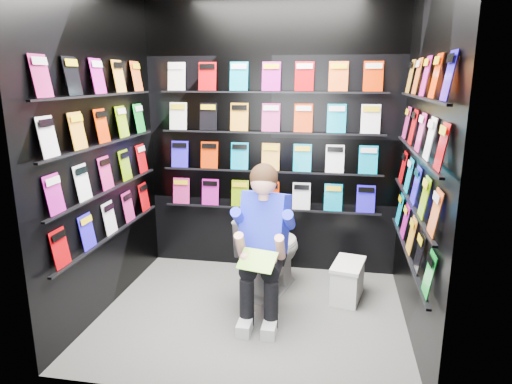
# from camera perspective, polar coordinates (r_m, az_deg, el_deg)

# --- Properties ---
(floor) EXTENTS (2.40, 2.40, 0.00)m
(floor) POSITION_cam_1_polar(r_m,az_deg,el_deg) (3.79, -0.51, -15.10)
(floor) COLOR #565654
(floor) RESTS_ON ground
(wall_back) EXTENTS (2.40, 0.04, 2.60)m
(wall_back) POSITION_cam_1_polar(r_m,az_deg,el_deg) (4.33, 1.92, 6.82)
(wall_back) COLOR black
(wall_back) RESTS_ON floor
(wall_front) EXTENTS (2.40, 0.04, 2.60)m
(wall_front) POSITION_cam_1_polar(r_m,az_deg,el_deg) (2.40, -4.99, 0.76)
(wall_front) COLOR black
(wall_front) RESTS_ON floor
(wall_left) EXTENTS (0.04, 2.00, 2.60)m
(wall_left) POSITION_cam_1_polar(r_m,az_deg,el_deg) (3.76, -18.89, 4.95)
(wall_left) COLOR black
(wall_left) RESTS_ON floor
(wall_right) EXTENTS (0.04, 2.00, 2.60)m
(wall_right) POSITION_cam_1_polar(r_m,az_deg,el_deg) (3.35, 20.12, 3.79)
(wall_right) COLOR black
(wall_right) RESTS_ON floor
(comics_back) EXTENTS (2.10, 0.06, 1.37)m
(comics_back) POSITION_cam_1_polar(r_m,az_deg,el_deg) (4.30, 1.86, 6.83)
(comics_back) COLOR orange
(comics_back) RESTS_ON wall_back
(comics_left) EXTENTS (0.06, 1.70, 1.37)m
(comics_left) POSITION_cam_1_polar(r_m,az_deg,el_deg) (3.75, -18.49, 5.02)
(comics_left) COLOR orange
(comics_left) RESTS_ON wall_left
(comics_right) EXTENTS (0.06, 1.70, 1.37)m
(comics_right) POSITION_cam_1_polar(r_m,az_deg,el_deg) (3.34, 19.62, 3.90)
(comics_right) COLOR orange
(comics_right) RESTS_ON wall_right
(toilet) EXTENTS (0.58, 0.83, 0.73)m
(toilet) POSITION_cam_1_polar(r_m,az_deg,el_deg) (4.04, 1.97, -7.40)
(toilet) COLOR white
(toilet) RESTS_ON floor
(longbox) EXTENTS (0.30, 0.43, 0.30)m
(longbox) POSITION_cam_1_polar(r_m,az_deg,el_deg) (4.05, 11.36, -11.00)
(longbox) COLOR silver
(longbox) RESTS_ON floor
(longbox_lid) EXTENTS (0.32, 0.46, 0.03)m
(longbox_lid) POSITION_cam_1_polar(r_m,az_deg,el_deg) (3.99, 11.47, -8.86)
(longbox_lid) COLOR silver
(longbox_lid) RESTS_ON longbox
(reader) EXTENTS (0.63, 0.79, 1.29)m
(reader) POSITION_cam_1_polar(r_m,az_deg,el_deg) (3.56, 1.14, -3.98)
(reader) COLOR #1B23BF
(reader) RESTS_ON toilet
(held_comic) EXTENTS (0.30, 0.22, 0.11)m
(held_comic) POSITION_cam_1_polar(r_m,az_deg,el_deg) (3.30, 0.16, -8.56)
(held_comic) COLOR green
(held_comic) RESTS_ON reader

